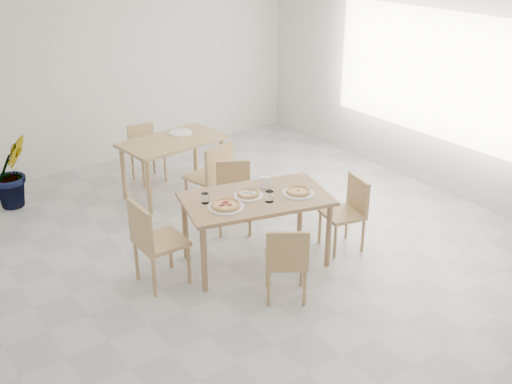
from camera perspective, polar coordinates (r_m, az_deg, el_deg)
room at (r=8.11m, az=16.27°, el=10.78°), size 7.28×7.00×7.00m
main_table at (r=6.06m, az=0.00°, el=-1.20°), size 1.63×1.18×0.75m
chair_south at (r=5.54m, az=2.93°, el=-6.35°), size 0.54×0.54×0.78m
chair_north at (r=6.86m, az=-2.13°, el=0.09°), size 0.54×0.54×0.79m
chair_west at (r=5.82m, az=-9.81°, el=-4.35°), size 0.44×0.44×0.90m
chair_east at (r=6.52m, az=8.83°, el=-1.52°), size 0.48×0.48×0.81m
plate_margherita at (r=6.10m, az=4.04°, el=-0.11°), size 0.32×0.32×0.02m
plate_mushroom at (r=6.03m, az=-0.73°, el=-0.34°), size 0.30×0.30×0.02m
plate_pepperoni at (r=5.80m, az=-2.88°, el=-1.45°), size 0.35×0.35×0.02m
pizza_margherita at (r=6.09m, az=4.04°, el=0.08°), size 0.33×0.33×0.03m
pizza_mushroom at (r=6.02m, az=-0.73°, el=-0.15°), size 0.26×0.26×0.03m
pizza_pepperoni at (r=5.79m, az=-2.89°, el=-1.24°), size 0.37×0.37×0.03m
tumbler_a at (r=5.91m, az=1.28°, el=-0.43°), size 0.08×0.08×0.11m
tumbler_b at (r=5.90m, az=-4.87°, el=-0.59°), size 0.08×0.08×0.10m
napkin_holder at (r=6.18m, az=0.91°, el=0.85°), size 0.13×0.12×0.13m
fork_a at (r=6.21m, az=1.62°, el=0.34°), size 0.12×0.15×0.01m
fork_b at (r=6.26m, az=-1.88°, el=0.56°), size 0.11×0.16×0.01m
second_table at (r=7.72m, az=-7.96°, el=4.26°), size 1.35×0.86×0.75m
chair_back_s at (r=7.20m, az=-4.15°, el=1.76°), size 0.53×0.53×0.89m
chair_back_n at (r=8.32m, az=-10.52°, el=4.09°), size 0.39×0.39×0.77m
plate_empty at (r=7.90m, az=-7.20°, el=5.62°), size 0.30×0.30×0.02m
potted_plant at (r=7.99m, az=-22.26°, el=1.81°), size 0.61×0.55×0.91m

